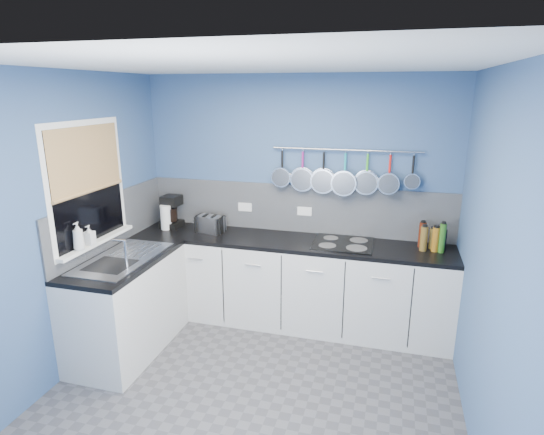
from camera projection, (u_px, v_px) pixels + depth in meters
The scene contains 41 objects.
floor at pixel (253, 393), 3.59m from camera, with size 3.20×3.00×0.02m, color #47474C.
ceiling at pixel (249, 63), 2.90m from camera, with size 3.20×3.00×0.02m, color white.
wall_back at pixel (296, 199), 4.65m from camera, with size 3.20×0.02×2.50m, color #375380.
wall_front at pixel (139, 362), 1.85m from camera, with size 3.20×0.02×2.50m, color #375380.
wall_left at pixel (65, 228), 3.66m from camera, with size 0.02×3.00×2.50m, color #375380.
wall_right at pixel (492, 268), 2.84m from camera, with size 0.02×3.00×2.50m, color #375380.
backsplash_back at pixel (295, 208), 4.66m from camera, with size 3.20×0.02×0.50m, color gray.
backsplash_left at pixel (112, 220), 4.24m from camera, with size 0.02×1.80×0.50m, color gray.
cabinet_run_back at pixel (288, 283), 4.59m from camera, with size 3.20×0.60×0.86m, color silver.
worktop_back at pixel (289, 242), 4.46m from camera, with size 3.20×0.60×0.04m, color black.
cabinet_run_left at pixel (127, 307), 4.08m from camera, with size 0.60×1.20×0.86m, color silver.
worktop_left at pixel (123, 261), 3.96m from camera, with size 0.60×1.20×0.04m, color black.
window_frame at pixel (88, 185), 3.85m from camera, with size 0.01×1.00×1.10m, color white.
window_glass at pixel (88, 185), 3.85m from camera, with size 0.01×0.90×1.00m, color black.
bamboo_blind at pixel (86, 159), 3.78m from camera, with size 0.01×0.90×0.55m, color tan.
window_sill at pixel (97, 242), 3.98m from camera, with size 0.10×0.98×0.03m, color white.
sink_unit at pixel (123, 258), 3.95m from camera, with size 0.50×0.95×0.01m, color silver.
mixer_tap at pixel (126, 253), 3.71m from camera, with size 0.12×0.08×0.26m, color silver, non-canonical shape.
socket_left at pixel (245, 207), 4.79m from camera, with size 0.15×0.01×0.09m, color white.
socket_right at pixel (304, 211), 4.62m from camera, with size 0.15×0.01×0.09m, color white.
pot_rail at pixel (346, 150), 4.32m from camera, with size 0.02×0.02×1.45m, color silver.
soap_bottle_a at pixel (78, 236), 3.71m from camera, with size 0.09×0.09×0.24m, color white.
soap_bottle_b at pixel (89, 235), 3.84m from camera, with size 0.08×0.08×0.17m, color white.
paper_towel at pixel (166, 217), 4.76m from camera, with size 0.12×0.12×0.26m, color white.
coffee_maker at pixel (171, 212), 4.82m from camera, with size 0.20×0.22×0.35m, color black, non-canonical shape.
toaster at pixel (210, 224), 4.68m from camera, with size 0.27×0.15×0.17m, color silver.
canister at pixel (222, 224), 4.76m from camera, with size 0.09×0.09×0.13m, color silver.
hob at pixel (343, 243), 4.33m from camera, with size 0.57×0.50×0.01m, color black.
pan_0 at pixel (282, 167), 4.53m from camera, with size 0.20×0.08×0.39m, color silver, non-canonical shape.
pan_1 at pixel (302, 170), 4.48m from camera, with size 0.24×0.05×0.43m, color silver, non-canonical shape.
pan_2 at pixel (323, 172), 4.42m from camera, with size 0.25×0.06×0.44m, color silver, non-canonical shape.
pan_3 at pixel (345, 173), 4.37m from camera, with size 0.25×0.10×0.44m, color silver, non-canonical shape.
pan_4 at pixel (367, 173), 4.31m from camera, with size 0.24×0.06×0.43m, color silver, non-canonical shape.
pan_5 at pixel (389, 172), 4.26m from camera, with size 0.21×0.12×0.40m, color silver, non-canonical shape.
pan_6 at pixel (413, 171), 4.20m from camera, with size 0.15×0.09×0.34m, color silver, non-canonical shape.
condiment_0 at pixel (443, 240), 4.16m from camera, with size 0.07×0.07×0.19m, color black.
condiment_1 at pixel (432, 239), 4.18m from camera, with size 0.05×0.05×0.19m, color olive.
condiment_2 at pixel (422, 235), 4.22m from camera, with size 0.07×0.07×0.24m, color #4C190C.
condiment_3 at pixel (442, 238), 4.07m from camera, with size 0.06×0.06×0.27m, color #265919.
condiment_4 at pixel (436, 239), 4.11m from camera, with size 0.07×0.07×0.23m, color #8C5914.
condiment_5 at pixel (424, 239), 4.12m from camera, with size 0.07×0.07×0.23m, color brown.
Camera 1 is at (0.96, -2.92, 2.33)m, focal length 29.48 mm.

